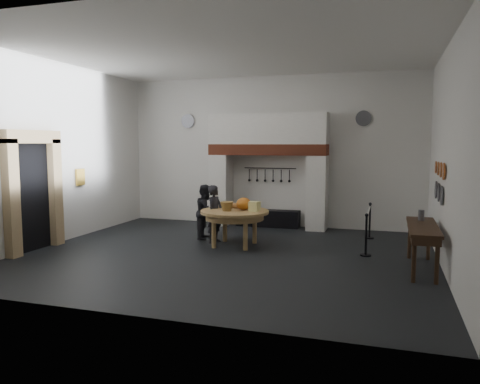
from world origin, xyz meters
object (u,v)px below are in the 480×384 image
(iron_range, at_px, (268,218))
(barrier_post_far, at_px, (370,222))
(visitor_far, at_px, (206,212))
(visitor_near, at_px, (215,214))
(work_table, at_px, (235,212))
(barrier_post_near, at_px, (366,236))
(side_table, at_px, (423,227))

(iron_range, height_order, barrier_post_far, barrier_post_far)
(visitor_far, height_order, barrier_post_far, visitor_far)
(visitor_near, bearing_deg, work_table, -96.48)
(iron_range, bearing_deg, barrier_post_near, -44.37)
(barrier_post_far, bearing_deg, barrier_post_near, -90.00)
(side_table, bearing_deg, work_table, 166.96)
(visitor_far, relative_size, barrier_post_far, 1.59)
(barrier_post_far, bearing_deg, visitor_far, -162.47)
(visitor_near, height_order, barrier_post_far, visitor_near)
(iron_range, bearing_deg, visitor_near, -105.23)
(work_table, xyz_separation_m, barrier_post_far, (3.12, 1.89, -0.39))
(iron_range, xyz_separation_m, visitor_near, (-0.71, -2.62, 0.48))
(side_table, xyz_separation_m, barrier_post_near, (-1.11, 0.87, -0.42))
(work_table, bearing_deg, visitor_near, 161.62)
(visitor_near, bearing_deg, side_table, -91.81)
(visitor_far, bearing_deg, visitor_near, -141.19)
(work_table, relative_size, barrier_post_near, 1.85)
(iron_range, relative_size, visitor_near, 1.31)
(work_table, xyz_separation_m, visitor_near, (-0.59, 0.20, -0.11))
(visitor_near, relative_size, barrier_post_near, 1.62)
(visitor_far, bearing_deg, barrier_post_far, -78.66)
(iron_range, height_order, work_table, work_table)
(iron_range, height_order, visitor_far, visitor_far)
(visitor_near, xyz_separation_m, barrier_post_near, (3.70, -0.30, -0.28))
(visitor_near, distance_m, visitor_far, 0.57)
(barrier_post_near, bearing_deg, visitor_near, 175.32)
(side_table, bearing_deg, barrier_post_far, 111.12)
(barrier_post_near, bearing_deg, barrier_post_far, 90.00)
(side_table, distance_m, barrier_post_near, 1.47)
(side_table, xyz_separation_m, barrier_post_far, (-1.11, 2.87, -0.42))
(visitor_near, bearing_deg, visitor_far, 56.91)
(iron_range, height_order, side_table, side_table)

